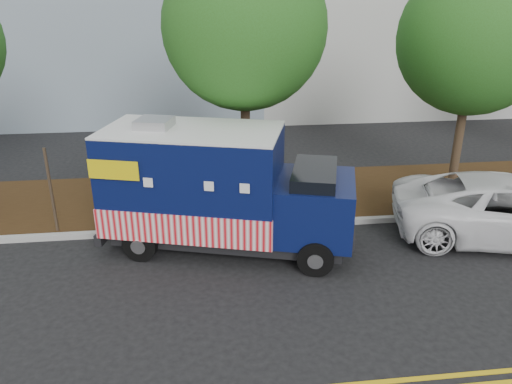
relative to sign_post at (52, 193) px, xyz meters
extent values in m
plane|color=black|center=(4.81, -1.59, -1.20)|extent=(120.00, 120.00, 0.00)
cube|color=#9E9E99|center=(4.81, -0.19, -1.12)|extent=(120.00, 0.18, 0.15)
cube|color=#301C0D|center=(4.81, 1.91, -1.12)|extent=(120.00, 4.00, 0.15)
cylinder|color=#38281C|center=(5.05, 1.31, 0.79)|extent=(0.26, 0.26, 3.98)
sphere|color=#295A19|center=(5.05, 1.31, 3.85)|extent=(4.27, 4.27, 4.27)
cylinder|color=#38281C|center=(11.47, 1.46, 0.62)|extent=(0.26, 0.26, 3.64)
sphere|color=#295A19|center=(11.47, 1.46, 3.50)|extent=(4.26, 4.26, 4.26)
cube|color=#473828|center=(0.00, 0.00, 0.00)|extent=(0.06, 0.06, 2.40)
cube|color=black|center=(4.42, -1.08, -0.79)|extent=(5.77, 3.30, 0.27)
cube|color=#091240|center=(3.58, -0.84, 0.56)|extent=(4.57, 3.30, 2.35)
cube|color=red|center=(3.58, -0.84, -0.27)|extent=(4.62, 3.37, 0.73)
cube|color=white|center=(3.58, -0.84, 1.75)|extent=(4.57, 3.30, 0.06)
cube|color=#B7B7BA|center=(2.74, -0.59, 1.88)|extent=(0.97, 0.97, 0.21)
cube|color=#091240|center=(6.40, -1.65, 0.02)|extent=(2.27, 2.51, 1.37)
cube|color=black|center=(6.35, -1.64, 0.68)|extent=(1.47, 2.10, 0.64)
cube|color=black|center=(7.26, -1.90, -0.44)|extent=(0.62, 1.90, 0.29)
cube|color=black|center=(1.56, -0.25, -0.76)|extent=(0.78, 2.16, 0.27)
cube|color=#B7B7BA|center=(1.59, -0.26, 0.61)|extent=(0.53, 1.70, 1.86)
cube|color=#B7B7BA|center=(4.18, 0.20, 0.61)|extent=(1.70, 0.53, 1.07)
cube|color=yellow|center=(1.85, -1.55, 1.10)|extent=(1.13, 0.34, 0.44)
cube|color=yellow|center=(2.50, 0.69, 1.10)|extent=(1.13, 0.34, 0.44)
cylinder|color=black|center=(6.21, -2.63, -0.79)|extent=(0.86, 0.49, 0.82)
cylinder|color=black|center=(6.77, -0.72, -0.79)|extent=(0.86, 0.49, 0.82)
cylinder|color=black|center=(2.27, -1.49, -0.79)|extent=(0.86, 0.49, 0.82)
cylinder|color=black|center=(2.82, 0.42, -0.79)|extent=(0.86, 0.49, 0.82)
imported|color=white|center=(11.52, -1.48, -0.39)|extent=(6.30, 4.10, 1.61)
camera|label=1|loc=(3.74, -12.12, 4.78)|focal=35.00mm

